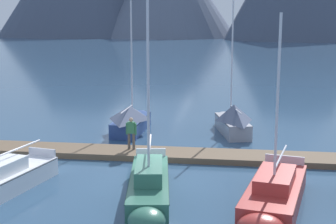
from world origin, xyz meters
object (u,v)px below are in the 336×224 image
sailboat_outer_slip (274,195)px  mooring_buoy_channel_marker (154,172)px  sailboat_far_berth (232,119)px  person_on_dock (131,131)px  sailboat_mid_dock_port (132,118)px  sailboat_mid_dock_starboard (149,187)px

sailboat_outer_slip → mooring_buoy_channel_marker: 5.98m
sailboat_far_berth → mooring_buoy_channel_marker: 10.02m
sailboat_far_berth → person_on_dock: 7.81m
sailboat_outer_slip → mooring_buoy_channel_marker: size_ratio=13.81×
sailboat_mid_dock_port → sailboat_far_berth: 6.34m
sailboat_mid_dock_starboard → person_on_dock: sailboat_mid_dock_starboard is taller
sailboat_far_berth → person_on_dock: sailboat_far_berth is taller
sailboat_mid_dock_starboard → person_on_dock: bearing=107.3°
person_on_dock → sailboat_outer_slip: bearing=-44.8°
sailboat_far_berth → person_on_dock: size_ratio=4.97×
sailboat_mid_dock_port → sailboat_mid_dock_starboard: size_ratio=0.94×
sailboat_mid_dock_port → person_on_dock: bearing=-78.7°
sailboat_mid_dock_starboard → sailboat_outer_slip: size_ratio=1.20×
sailboat_mid_dock_port → sailboat_outer_slip: (7.91, -12.34, -0.24)m
person_on_dock → mooring_buoy_channel_marker: size_ratio=3.23×
mooring_buoy_channel_marker → sailboat_outer_slip: bearing=-32.2°
sailboat_mid_dock_port → sailboat_far_berth: bearing=1.9°
sailboat_far_berth → sailboat_outer_slip: size_ratio=1.16×
mooring_buoy_channel_marker → sailboat_mid_dock_port: bearing=107.4°
sailboat_far_berth → mooring_buoy_channel_marker: (-3.47, -9.37, -0.68)m
sailboat_outer_slip → sailboat_mid_dock_port: bearing=122.7°
sailboat_mid_dock_port → person_on_dock: size_ratio=4.84×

